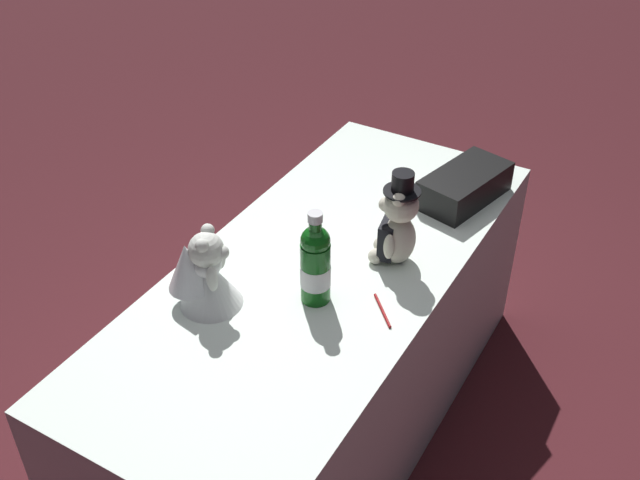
{
  "coord_description": "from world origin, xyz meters",
  "views": [
    {
      "loc": [
        -1.57,
        -0.91,
        2.13
      ],
      "look_at": [
        0.0,
        0.0,
        0.8
      ],
      "focal_mm": 42.82,
      "sensor_mm": 36.0,
      "label": 1
    }
  ],
  "objects_px": {
    "champagne_bottle": "(315,263)",
    "gift_case_black": "(465,186)",
    "teddy_bear_groom": "(397,225)",
    "signing_pen": "(382,309)",
    "teddy_bear_bride": "(203,273)"
  },
  "relations": [
    {
      "from": "champagne_bottle",
      "to": "gift_case_black",
      "type": "xyz_separation_m",
      "value": [
        0.71,
        -0.17,
        -0.07
      ]
    },
    {
      "from": "teddy_bear_groom",
      "to": "signing_pen",
      "type": "relative_size",
      "value": 2.76
    },
    {
      "from": "teddy_bear_groom",
      "to": "teddy_bear_bride",
      "type": "distance_m",
      "value": 0.59
    },
    {
      "from": "teddy_bear_bride",
      "to": "signing_pen",
      "type": "distance_m",
      "value": 0.51
    },
    {
      "from": "teddy_bear_bride",
      "to": "gift_case_black",
      "type": "height_order",
      "value": "teddy_bear_bride"
    },
    {
      "from": "teddy_bear_groom",
      "to": "champagne_bottle",
      "type": "bearing_deg",
      "value": 157.21
    },
    {
      "from": "teddy_bear_groom",
      "to": "teddy_bear_bride",
      "type": "xyz_separation_m",
      "value": [
        -0.45,
        0.38,
        -0.02
      ]
    },
    {
      "from": "teddy_bear_groom",
      "to": "signing_pen",
      "type": "bearing_deg",
      "value": -162.67
    },
    {
      "from": "teddy_bear_bride",
      "to": "champagne_bottle",
      "type": "bearing_deg",
      "value": -56.54
    },
    {
      "from": "champagne_bottle",
      "to": "gift_case_black",
      "type": "distance_m",
      "value": 0.73
    },
    {
      "from": "champagne_bottle",
      "to": "signing_pen",
      "type": "relative_size",
      "value": 2.62
    },
    {
      "from": "gift_case_black",
      "to": "teddy_bear_groom",
      "type": "bearing_deg",
      "value": 172.77
    },
    {
      "from": "teddy_bear_bride",
      "to": "gift_case_black",
      "type": "distance_m",
      "value": 0.98
    },
    {
      "from": "teddy_bear_groom",
      "to": "teddy_bear_bride",
      "type": "bearing_deg",
      "value": 140.07
    },
    {
      "from": "teddy_bear_bride",
      "to": "signing_pen",
      "type": "bearing_deg",
      "value": -63.87
    }
  ]
}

